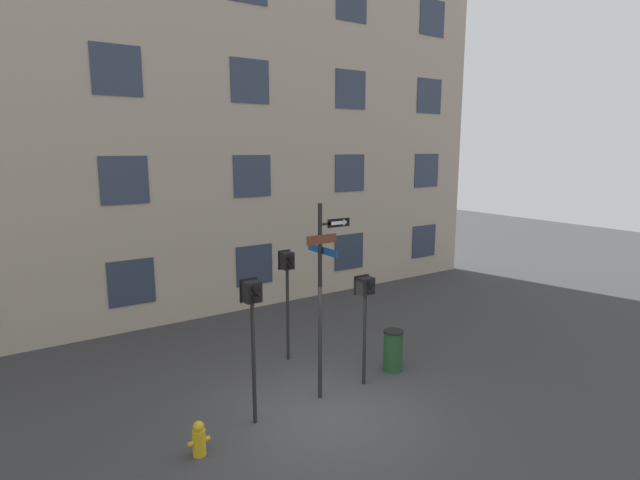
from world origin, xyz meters
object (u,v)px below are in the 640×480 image
object	(u,v)px
pedestrian_signal_left	(253,312)
trash_bin	(393,350)
street_sign_pole	(322,287)
pedestrian_signal_across	(287,276)
fire_hydrant	(199,439)
pedestrian_signal_right	(365,299)

from	to	relation	value
pedestrian_signal_left	trash_bin	size ratio (longest dim) A/B	2.90
street_sign_pole	trash_bin	size ratio (longest dim) A/B	4.23
pedestrian_signal_across	trash_bin	size ratio (longest dim) A/B	2.84
street_sign_pole	trash_bin	distance (m)	2.96
pedestrian_signal_left	fire_hydrant	size ratio (longest dim) A/B	4.52
street_sign_pole	trash_bin	world-z (taller)	street_sign_pole
street_sign_pole	pedestrian_signal_right	size ratio (longest dim) A/B	1.66
pedestrian_signal_across	pedestrian_signal_right	bearing A→B (deg)	-70.73
pedestrian_signal_right	fire_hydrant	xyz separation A→B (m)	(-4.14, -0.50, -1.72)
fire_hydrant	pedestrian_signal_left	bearing A→B (deg)	17.34
pedestrian_signal_left	pedestrian_signal_across	size ratio (longest dim) A/B	1.02
pedestrian_signal_across	trash_bin	world-z (taller)	pedestrian_signal_across
fire_hydrant	trash_bin	world-z (taller)	trash_bin
pedestrian_signal_right	pedestrian_signal_across	distance (m)	2.29
street_sign_pole	pedestrian_signal_right	bearing A→B (deg)	-1.44
fire_hydrant	trash_bin	distance (m)	5.24
pedestrian_signal_across	fire_hydrant	xyz separation A→B (m)	(-3.38, -2.66, -1.91)
pedestrian_signal_left	pedestrian_signal_right	size ratio (longest dim) A/B	1.14
pedestrian_signal_across	fire_hydrant	size ratio (longest dim) A/B	4.42
street_sign_pole	pedestrian_signal_left	world-z (taller)	street_sign_pole
pedestrian_signal_left	trash_bin	xyz separation A→B (m)	(3.89, 0.28, -1.78)
pedestrian_signal_left	pedestrian_signal_right	bearing A→B (deg)	1.99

